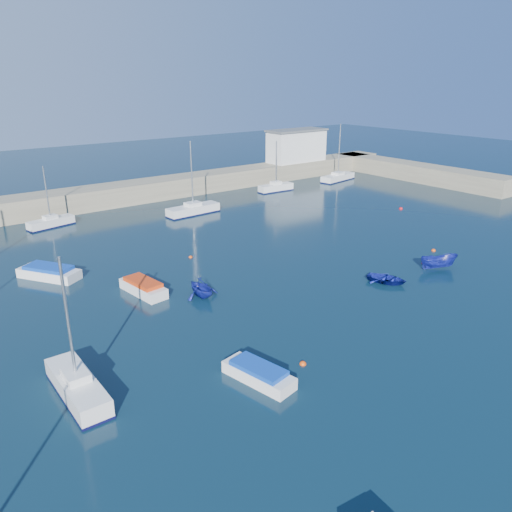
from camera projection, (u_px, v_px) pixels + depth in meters
ground at (415, 330)px, 33.75m from camera, size 220.00×220.00×0.00m
back_wall at (130, 193)px, 67.72m from camera, size 96.00×4.50×2.60m
right_arm at (416, 172)px, 82.31m from camera, size 4.50×32.00×2.60m
harbor_office at (296, 146)px, 83.52m from camera, size 10.00×4.00×5.00m
sailboat_1 at (77, 386)px, 26.61m from camera, size 1.68×5.97×7.96m
sailboat_5 at (51, 222)px, 56.61m from camera, size 5.38×2.54×6.95m
sailboat_6 at (193, 209)px, 61.90m from camera, size 6.95×2.33×8.96m
sailboat_7 at (276, 187)px, 74.22m from camera, size 5.56×1.84×7.37m
sailboat_8 at (338, 177)px, 81.80m from camera, size 7.27×3.20×9.11m
motorboat_0 at (259, 374)px, 28.01m from camera, size 2.36×4.57×0.98m
motorboat_1 at (143, 287)px, 39.32m from camera, size 2.19×4.74×1.12m
motorboat_2 at (49, 272)px, 42.31m from camera, size 4.50×5.50×1.10m
dinghy_center at (387, 279)px, 41.41m from camera, size 3.43×3.89×0.67m
dinghy_left at (201, 287)px, 38.62m from camera, size 2.63×3.03×1.55m
dinghy_right at (439, 262)px, 44.29m from camera, size 3.60×2.79×1.32m
buoy_0 at (303, 364)px, 29.75m from camera, size 0.42×0.42×0.42m
buoy_1 at (424, 264)px, 45.73m from camera, size 0.49×0.49×0.49m
buoy_2 at (433, 251)px, 49.07m from camera, size 0.42×0.42×0.42m
buoy_3 at (191, 258)px, 47.26m from camera, size 0.37×0.37×0.37m
buoy_4 at (401, 209)px, 64.50m from camera, size 0.49×0.49×0.49m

